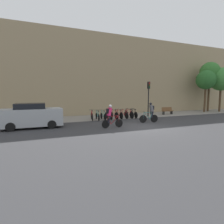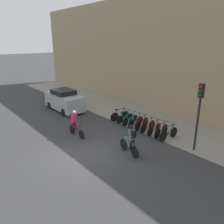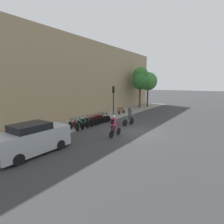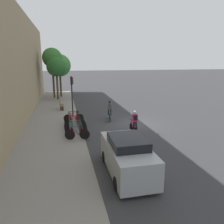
# 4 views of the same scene
# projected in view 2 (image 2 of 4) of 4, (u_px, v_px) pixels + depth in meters

# --- Properties ---
(ground) EXTENTS (200.00, 200.00, 0.00)m
(ground) POSITION_uv_depth(u_px,v_px,m) (87.00, 154.00, 12.07)
(ground) COLOR #333335
(kerb_strip) EXTENTS (44.00, 4.50, 0.01)m
(kerb_strip) POSITION_uv_depth(u_px,v_px,m) (163.00, 125.00, 16.20)
(kerb_strip) COLOR gray
(kerb_strip) RESTS_ON ground
(building_facade) EXTENTS (44.00, 0.60, 9.76)m
(building_facade) POSITION_uv_depth(u_px,v_px,m) (189.00, 56.00, 16.24)
(building_facade) COLOR #9E8966
(building_facade) RESTS_ON ground
(cyclist_pink) EXTENTS (1.72, 0.46, 1.75)m
(cyclist_pink) POSITION_uv_depth(u_px,v_px,m) (75.00, 122.00, 14.14)
(cyclist_pink) COLOR black
(cyclist_pink) RESTS_ON ground
(cyclist_grey) EXTENTS (1.73, 0.53, 1.79)m
(cyclist_grey) POSITION_uv_depth(u_px,v_px,m) (131.00, 140.00, 11.66)
(cyclist_grey) COLOR black
(cyclist_grey) RESTS_ON ground
(parked_bike_0) EXTENTS (0.46, 1.69, 0.99)m
(parked_bike_0) POSITION_uv_depth(u_px,v_px,m) (120.00, 115.00, 17.07)
(parked_bike_0) COLOR black
(parked_bike_0) RESTS_ON ground
(parked_bike_1) EXTENTS (0.46, 1.65, 0.94)m
(parked_bike_1) POSITION_uv_depth(u_px,v_px,m) (125.00, 117.00, 16.66)
(parked_bike_1) COLOR black
(parked_bike_1) RESTS_ON ground
(parked_bike_2) EXTENTS (0.46, 1.65, 0.94)m
(parked_bike_2) POSITION_uv_depth(u_px,v_px,m) (130.00, 120.00, 16.25)
(parked_bike_2) COLOR black
(parked_bike_2) RESTS_ON ground
(parked_bike_3) EXTENTS (0.46, 1.71, 0.96)m
(parked_bike_3) POSITION_uv_depth(u_px,v_px,m) (136.00, 121.00, 15.82)
(parked_bike_3) COLOR black
(parked_bike_3) RESTS_ON ground
(parked_bike_4) EXTENTS (0.48, 1.71, 0.99)m
(parked_bike_4) POSITION_uv_depth(u_px,v_px,m) (142.00, 123.00, 15.40)
(parked_bike_4) COLOR black
(parked_bike_4) RESTS_ON ground
(parked_bike_5) EXTENTS (0.46, 1.65, 0.97)m
(parked_bike_5) POSITION_uv_depth(u_px,v_px,m) (148.00, 126.00, 14.99)
(parked_bike_5) COLOR black
(parked_bike_5) RESTS_ON ground
(parked_bike_6) EXTENTS (0.46, 1.62, 0.94)m
(parked_bike_6) POSITION_uv_depth(u_px,v_px,m) (154.00, 129.00, 14.58)
(parked_bike_6) COLOR black
(parked_bike_6) RESTS_ON ground
(parked_bike_7) EXTENTS (0.46, 1.69, 0.98)m
(parked_bike_7) POSITION_uv_depth(u_px,v_px,m) (161.00, 131.00, 14.16)
(parked_bike_7) COLOR black
(parked_bike_7) RESTS_ON ground
(parked_bike_8) EXTENTS (0.46, 1.74, 0.98)m
(parked_bike_8) POSITION_uv_depth(u_px,v_px,m) (169.00, 133.00, 13.74)
(parked_bike_8) COLOR black
(parked_bike_8) RESTS_ON ground
(traffic_light_pole) EXTENTS (0.26, 0.30, 3.85)m
(traffic_light_pole) POSITION_uv_depth(u_px,v_px,m) (199.00, 106.00, 11.73)
(traffic_light_pole) COLOR black
(traffic_light_pole) RESTS_ON ground
(parked_car) EXTENTS (4.30, 1.84, 1.85)m
(parked_car) POSITION_uv_depth(u_px,v_px,m) (64.00, 100.00, 19.44)
(parked_car) COLOR #9EA3A8
(parked_car) RESTS_ON ground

